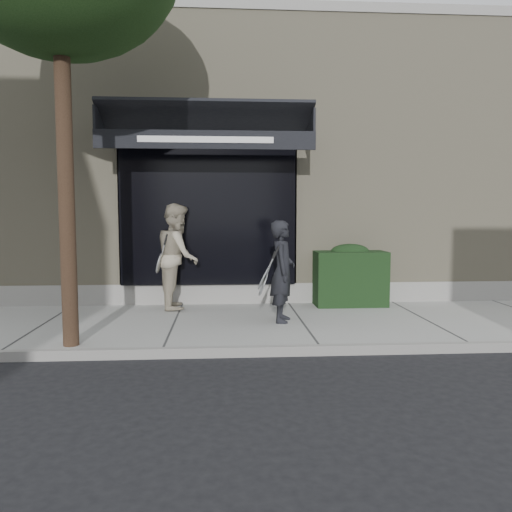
{
  "coord_description": "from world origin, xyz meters",
  "views": [
    {
      "loc": [
        -1.24,
        -7.76,
        1.83
      ],
      "look_at": [
        -0.68,
        0.6,
        1.1
      ],
      "focal_mm": 35.0,
      "sensor_mm": 36.0,
      "label": 1
    }
  ],
  "objects": [
    {
      "name": "ground",
      "position": [
        0.0,
        0.0,
        0.0
      ],
      "size": [
        80.0,
        80.0,
        0.0
      ],
      "primitive_type": "plane",
      "color": "black",
      "rests_on": "ground"
    },
    {
      "name": "curb",
      "position": [
        0.0,
        -1.55,
        0.07
      ],
      "size": [
        20.0,
        0.1,
        0.14
      ],
      "primitive_type": "cube",
      "color": "gray",
      "rests_on": "ground"
    },
    {
      "name": "building_facade",
      "position": [
        -0.01,
        4.96,
        2.74
      ],
      "size": [
        14.3,
        8.04,
        5.64
      ],
      "color": "tan",
      "rests_on": "ground"
    },
    {
      "name": "hedge",
      "position": [
        1.1,
        1.25,
        0.66
      ],
      "size": [
        1.3,
        0.7,
        1.14
      ],
      "color": "black",
      "rests_on": "sidewalk"
    },
    {
      "name": "sidewalk",
      "position": [
        0.0,
        0.0,
        0.06
      ],
      "size": [
        20.0,
        3.0,
        0.12
      ],
      "primitive_type": "cube",
      "color": "#9F9E9A",
      "rests_on": "ground"
    },
    {
      "name": "pedestrian_back",
      "position": [
        -2.04,
        1.17,
        1.05
      ],
      "size": [
        0.78,
        0.96,
        1.87
      ],
      "color": "#B5A991",
      "rests_on": "sidewalk"
    },
    {
      "name": "pedestrian_front",
      "position": [
        -0.31,
        -0.07,
        0.91
      ],
      "size": [
        0.68,
        0.87,
        1.59
      ],
      "color": "black",
      "rests_on": "sidewalk"
    }
  ]
}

